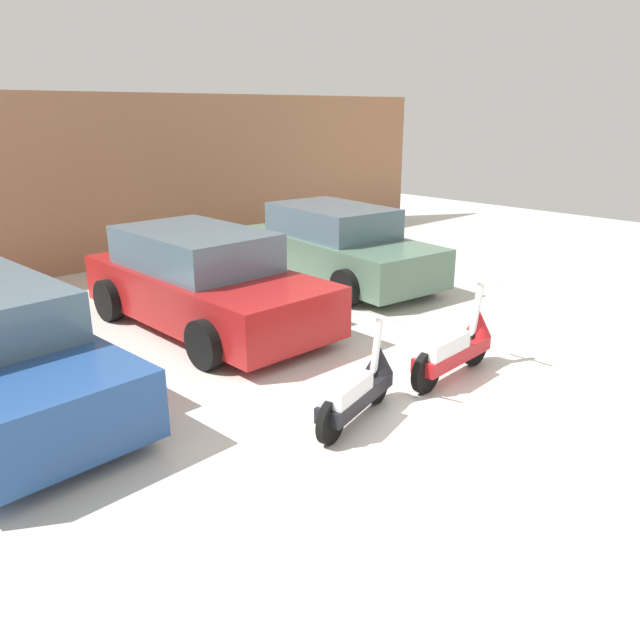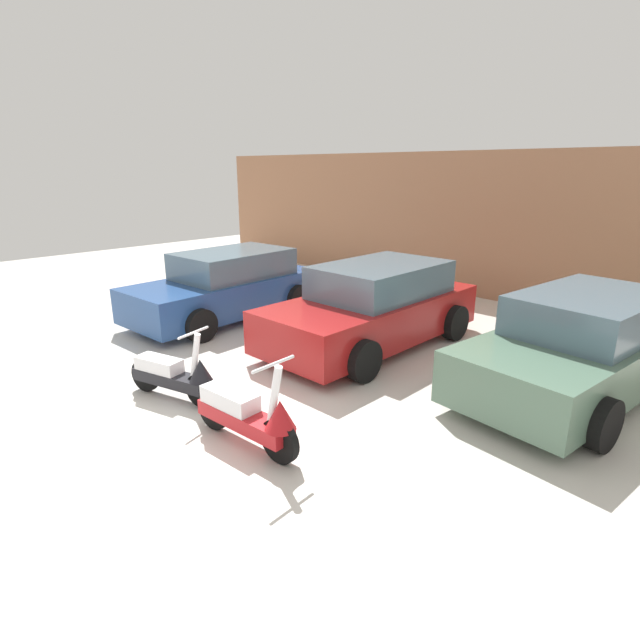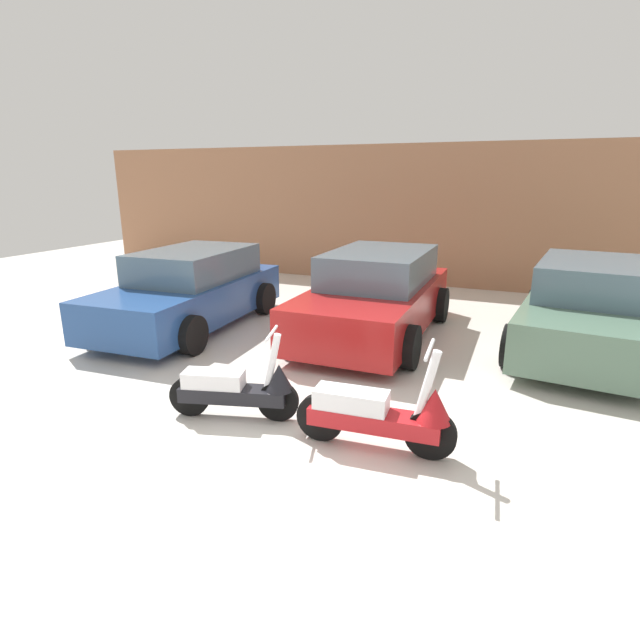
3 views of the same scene
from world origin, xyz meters
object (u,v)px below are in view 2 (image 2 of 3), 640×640
car_rear_left (227,286)px  car_rear_right (581,346)px  scooter_front_right (248,414)px  car_rear_center (374,307)px  scooter_front_left (175,374)px

car_rear_left → car_rear_right: size_ratio=0.97×
car_rear_left → car_rear_right: bearing=98.2°
scooter_front_right → car_rear_center: 3.84m
scooter_front_left → scooter_front_right: bearing=-17.2°
scooter_front_left → scooter_front_right: (1.65, -0.04, 0.03)m
car_rear_center → car_rear_right: size_ratio=0.99×
scooter_front_right → car_rear_center: (-1.16, 3.65, 0.28)m
car_rear_right → car_rear_center: bearing=-75.2°
scooter_front_right → car_rear_center: car_rear_center is taller
scooter_front_right → car_rear_left: (-4.38, 2.85, 0.26)m
scooter_front_right → car_rear_center: size_ratio=0.38×
car_rear_left → scooter_front_right: bearing=54.0°
scooter_front_left → car_rear_left: size_ratio=0.35×
car_rear_right → scooter_front_right: bearing=-20.5°
car_rear_left → car_rear_center: bearing=101.0°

